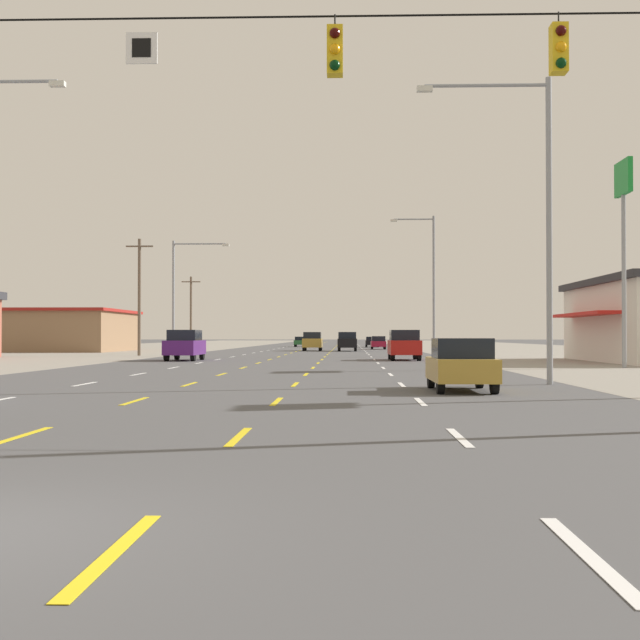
# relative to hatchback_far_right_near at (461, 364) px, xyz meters

# --- Properties ---
(ground_plane) EXTENTS (572.00, 572.00, 0.00)m
(ground_plane) POSITION_rel_hatchback_far_right_near_xyz_m (-6.79, 47.24, -0.78)
(ground_plane) COLOR #4C4C4F
(lot_apron_left) EXTENTS (28.00, 440.00, 0.01)m
(lot_apron_left) POSITION_rel_hatchback_far_right_near_xyz_m (-31.54, 47.24, -0.78)
(lot_apron_left) COLOR gray
(lot_apron_left) RESTS_ON ground
(lot_apron_right) EXTENTS (28.00, 440.00, 0.01)m
(lot_apron_right) POSITION_rel_hatchback_far_right_near_xyz_m (17.96, 47.24, -0.78)
(lot_apron_right) COLOR gray
(lot_apron_right) RESTS_ON ground
(lane_markings) EXTENTS (10.64, 227.60, 0.01)m
(lane_markings) POSITION_rel_hatchback_far_right_near_xyz_m (-6.79, 85.74, -0.78)
(lane_markings) COLOR white
(lane_markings) RESTS_ON ground
(signal_span_wire) EXTENTS (27.34, 0.53, 8.91)m
(signal_span_wire) POSITION_rel_hatchback_far_right_near_xyz_m (-6.82, -9.20, 4.38)
(signal_span_wire) COLOR brown
(signal_span_wire) RESTS_ON ground
(hatchback_far_right_near) EXTENTS (1.72, 3.90, 1.54)m
(hatchback_far_right_near) POSITION_rel_hatchback_far_right_near_xyz_m (0.00, 0.00, 0.00)
(hatchback_far_right_near) COLOR #B28C33
(hatchback_far_right_near) RESTS_ON ground
(suv_far_left_mid) EXTENTS (1.98, 4.90, 1.98)m
(suv_far_left_mid) POSITION_rel_hatchback_far_right_near_xyz_m (-13.86, 31.07, 0.24)
(suv_far_left_mid) COLOR #4C196B
(suv_far_left_mid) RESTS_ON ground
(suv_far_right_midfar) EXTENTS (1.98, 4.90, 1.98)m
(suv_far_right_midfar) POSITION_rel_hatchback_far_right_near_xyz_m (0.41, 32.39, 0.24)
(suv_far_right_midfar) COLOR red
(suv_far_right_midfar) RESTS_ON ground
(suv_inner_right_far) EXTENTS (1.98, 4.90, 1.98)m
(suv_inner_right_far) POSITION_rel_hatchback_far_right_near_xyz_m (-3.36, 65.96, 0.24)
(suv_inner_right_far) COLOR black
(suv_inner_right_far) RESTS_ON ground
(suv_center_turn_farther) EXTENTS (1.98, 4.90, 1.98)m
(suv_center_turn_farther) POSITION_rel_hatchback_far_right_near_xyz_m (-7.03, 67.43, 0.24)
(suv_center_turn_farther) COLOR #B28C33
(suv_center_turn_farther) RESTS_ON ground
(hatchback_far_right_farthest) EXTENTS (1.72, 3.90, 1.54)m
(hatchback_far_right_farthest) POSITION_rel_hatchback_far_right_near_xyz_m (0.28, 78.10, 0.00)
(hatchback_far_right_farthest) COLOR maroon
(hatchback_far_right_farthest) RESTS_ON ground
(sedan_far_right_distant_a) EXTENTS (1.80, 4.50, 1.46)m
(sedan_far_right_distant_a) POSITION_rel_hatchback_far_right_near_xyz_m (0.03, 96.50, -0.03)
(sedan_far_right_distant_a) COLOR black
(sedan_far_right_distant_a) RESTS_ON ground
(sedan_inner_left_distant_b) EXTENTS (1.80, 4.50, 1.46)m
(sedan_inner_left_distant_b) POSITION_rel_hatchback_far_right_near_xyz_m (-10.07, 101.28, -0.03)
(sedan_inner_left_distant_b) COLOR #235B2D
(sedan_inner_left_distant_b) RESTS_ON ground
(storefront_left_row_2) EXTENTS (10.61, 16.02, 4.26)m
(storefront_left_row_2) POSITION_rel_hatchback_far_right_near_xyz_m (-31.52, 64.25, 1.36)
(storefront_left_row_2) COLOR #8C6B4C
(storefront_left_row_2) RESTS_ON ground
(pole_sign_right_row_1) EXTENTS (0.24, 2.27, 10.34)m
(pole_sign_right_row_1) POSITION_rel_hatchback_far_right_near_xyz_m (10.43, 18.47, 7.10)
(pole_sign_right_row_1) COLOR gray
(pole_sign_right_row_1) RESTS_ON ground
(streetlight_right_row_0) EXTENTS (4.46, 0.26, 10.18)m
(streetlight_right_row_0) POSITION_rel_hatchback_far_right_near_xyz_m (2.91, 3.55, 5.13)
(streetlight_right_row_0) COLOR gray
(streetlight_right_row_0) RESTS_ON ground
(streetlight_left_row_1) EXTENTS (4.47, 0.26, 9.04)m
(streetlight_left_row_1) POSITION_rel_hatchback_far_right_near_xyz_m (-16.44, 42.76, 4.53)
(streetlight_left_row_1) COLOR gray
(streetlight_left_row_1) RESTS_ON ground
(streetlight_right_row_1) EXTENTS (3.45, 0.26, 10.90)m
(streetlight_right_row_1) POSITION_rel_hatchback_far_right_near_xyz_m (3.08, 42.76, 5.37)
(streetlight_right_row_1) COLOR gray
(streetlight_right_row_1) RESTS_ON ground
(utility_pole_left_row_1) EXTENTS (2.20, 0.26, 9.40)m
(utility_pole_left_row_1) POSITION_rel_hatchback_far_right_near_xyz_m (-20.05, 44.59, 4.11)
(utility_pole_left_row_1) COLOR brown
(utility_pole_left_row_1) RESTS_ON ground
(utility_pole_left_row_2) EXTENTS (2.20, 0.26, 8.46)m
(utility_pole_left_row_2) POSITION_rel_hatchback_far_right_near_xyz_m (-21.51, 76.13, 3.64)
(utility_pole_left_row_2) COLOR brown
(utility_pole_left_row_2) RESTS_ON ground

